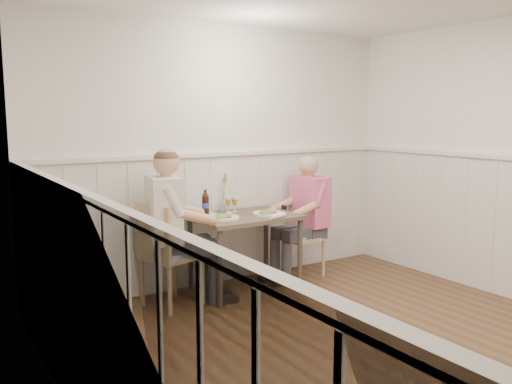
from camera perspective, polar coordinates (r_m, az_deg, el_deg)
ground_plane at (r=4.09m, az=12.93°, el=-16.88°), size 4.50×4.50×0.00m
room_shell at (r=3.72m, az=13.68°, el=4.86°), size 4.04×4.54×2.60m
wainscot at (r=4.34m, az=6.71°, el=-5.60°), size 4.00×4.49×1.34m
dining_table at (r=5.27m, az=-1.18°, el=-3.47°), size 0.99×0.70×0.75m
chair_right at (r=5.82m, az=5.08°, el=-4.23°), size 0.45×0.45×0.87m
chair_left at (r=4.90m, az=-9.39°, el=-6.14°), size 0.56×0.56×0.95m
man_in_pink at (r=5.78m, az=5.35°, el=-3.49°), size 0.62×0.43×1.31m
diner_cream at (r=4.89m, az=-9.11°, el=-5.05°), size 0.73×0.53×1.45m
plate_man at (r=5.27m, az=1.23°, el=-2.14°), size 0.30×0.30×0.07m
plate_diner at (r=5.06m, az=-3.53°, el=-2.59°), size 0.30×0.30×0.08m
beer_glass_a at (r=5.41m, az=-2.27°, el=-0.99°), size 0.06×0.06×0.16m
beer_glass_b at (r=5.39m, az=-2.95°, el=-1.03°), size 0.06×0.06×0.16m
beer_bottle at (r=5.25m, az=-5.34°, el=-1.24°), size 0.07×0.07×0.25m
rolled_napkin at (r=5.09m, az=2.29°, el=-2.54°), size 0.21×0.10×0.04m
grass_vase at (r=5.45m, az=-3.52°, el=-0.13°), size 0.05×0.05×0.41m
gingham_mat at (r=5.29m, az=-5.61°, el=-2.37°), size 0.30×0.25×0.01m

